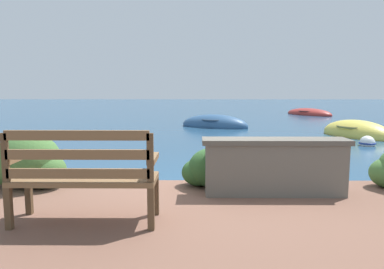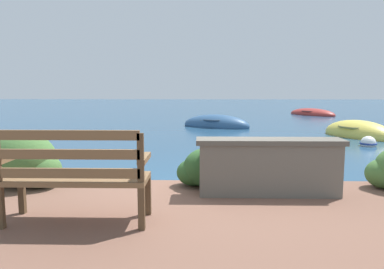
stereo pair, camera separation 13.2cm
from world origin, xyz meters
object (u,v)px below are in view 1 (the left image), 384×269
Objects in this scene: park_bench at (84,175)px; rowboat_far at (309,114)px; rowboat_nearest at (356,134)px; rowboat_mid at (214,125)px; mooring_buoy at (367,143)px.

rowboat_far is at bearing 60.46° from park_bench.
rowboat_nearest is at bearing 137.82° from rowboat_far.
park_bench is at bearing 106.11° from rowboat_mid.
rowboat_mid is 0.96× the size of rowboat_far.
rowboat_nearest is 1.92m from mooring_buoy.
rowboat_far is at bearing 81.07° from mooring_buoy.
rowboat_nearest is at bearing 46.78° from park_bench.
park_bench reaches higher than rowboat_nearest.
rowboat_mid is at bearing 104.01° from rowboat_far.
rowboat_mid is 8.22m from rowboat_far.
park_bench reaches higher than rowboat_far.
mooring_buoy is at bearing 136.43° from rowboat_far.
park_bench reaches higher than rowboat_mid.
rowboat_nearest is 0.91× the size of rowboat_far.
rowboat_mid is (1.78, 10.66, -0.63)m from park_bench.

